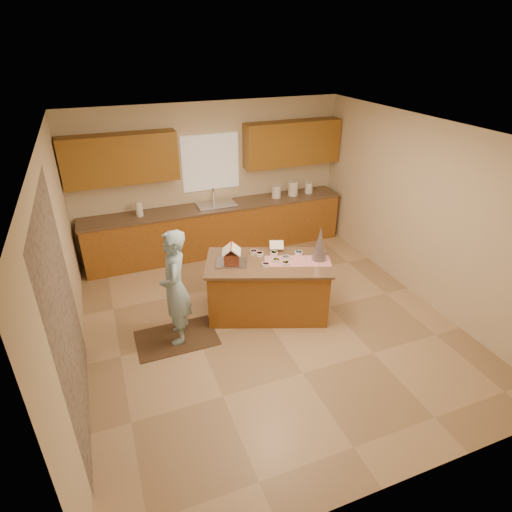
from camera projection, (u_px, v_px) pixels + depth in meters
name	position (u px, v px, depth m)	size (l,w,h in m)	color
floor	(267.00, 321.00, 6.17)	(5.50, 5.50, 0.00)	tan
ceiling	(270.00, 132.00, 4.91)	(5.50, 5.50, 0.00)	silver
wall_back	(211.00, 178.00, 7.80)	(5.50, 5.50, 0.00)	beige
wall_front	(407.00, 380.00, 3.27)	(5.50, 5.50, 0.00)	beige
wall_left	(63.00, 272.00, 4.73)	(5.50, 5.50, 0.00)	beige
wall_right	(423.00, 212.00, 6.34)	(5.50, 5.50, 0.00)	beige
stone_accent	(66.00, 319.00, 4.13)	(2.50, 2.50, 0.00)	gray
window_curtain	(210.00, 163.00, 7.64)	(1.05, 0.03, 1.00)	white
back_counter_base	(218.00, 229.00, 7.98)	(4.80, 0.60, 0.88)	#96631F
back_counter_top	(217.00, 207.00, 7.77)	(4.85, 0.63, 0.04)	brown
upper_cabinet_left	(120.00, 159.00, 6.90)	(1.85, 0.35, 0.80)	brown
upper_cabinet_right	(292.00, 143.00, 7.90)	(1.85, 0.35, 0.80)	brown
sink	(217.00, 207.00, 7.77)	(0.70, 0.45, 0.12)	silver
faucet	(213.00, 195.00, 7.84)	(0.03, 0.03, 0.28)	silver
island_base	(268.00, 288.00, 6.20)	(1.67, 0.84, 0.82)	#96631F
island_top	(268.00, 263.00, 6.00)	(1.75, 0.91, 0.04)	brown
table_runner	(298.00, 261.00, 6.00)	(0.93, 0.33, 0.01)	#A50B22
baking_tray	(232.00, 263.00, 5.94)	(0.43, 0.32, 0.02)	silver
cookbook	(277.00, 245.00, 6.27)	(0.20, 0.02, 0.17)	white
tinsel_tree	(320.00, 244.00, 5.93)	(0.20, 0.20, 0.51)	#B0AEBB
rug	(177.00, 338.00, 5.83)	(1.08, 0.70, 0.01)	black
boy	(175.00, 288.00, 5.47)	(0.58, 0.38, 1.59)	#8BB2C5
canister_a	(276.00, 192.00, 8.08)	(0.17, 0.17, 0.24)	white
canister_b	(293.00, 188.00, 8.19)	(0.19, 0.19, 0.28)	white
canister_c	(309.00, 188.00, 8.31)	(0.15, 0.15, 0.21)	white
paper_towel	(139.00, 209.00, 7.26)	(0.12, 0.12, 0.26)	white
gingerbread_house	(232.00, 256.00, 5.89)	(0.33, 0.33, 0.26)	maroon
candy_bowls	(275.00, 257.00, 6.05)	(0.71, 0.60, 0.05)	pink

